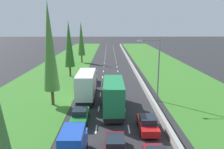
{
  "coord_description": "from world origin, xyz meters",
  "views": [
    {
      "loc": [
        -0.34,
        -0.74,
        10.92
      ],
      "look_at": [
        0.28,
        46.78,
        0.18
      ],
      "focal_mm": 35.37,
      "sensor_mm": 36.0,
      "label": 1
    }
  ],
  "objects_px": {
    "blue_van_left_lane": "(73,146)",
    "green_sedan_left_lane": "(80,115)",
    "silver_sedan_left_lane": "(92,79)",
    "street_light_mast": "(156,66)",
    "white_box_truck_left_lane": "(87,84)",
    "poplar_tree_second": "(50,47)",
    "green_box_truck_centre_lane": "(113,95)",
    "poplar_tree_fourth": "(81,39)",
    "poplar_tree_third": "(69,44)",
    "maroon_sedan_centre_lane": "(115,146)",
    "red_sedan_right_lane": "(148,124)"
  },
  "relations": [
    {
      "from": "green_sedan_left_lane",
      "to": "silver_sedan_left_lane",
      "type": "bearing_deg",
      "value": 90.01
    },
    {
      "from": "green_sedan_left_lane",
      "to": "poplar_tree_third",
      "type": "bearing_deg",
      "value": 102.44
    },
    {
      "from": "poplar_tree_fourth",
      "to": "green_sedan_left_lane",
      "type": "bearing_deg",
      "value": -83.4
    },
    {
      "from": "green_sedan_left_lane",
      "to": "blue_van_left_lane",
      "type": "bearing_deg",
      "value": -86.89
    },
    {
      "from": "poplar_tree_third",
      "to": "green_box_truck_centre_lane",
      "type": "bearing_deg",
      "value": -65.57
    },
    {
      "from": "maroon_sedan_centre_lane",
      "to": "poplar_tree_fourth",
      "type": "relative_size",
      "value": 0.38
    },
    {
      "from": "green_box_truck_centre_lane",
      "to": "street_light_mast",
      "type": "height_order",
      "value": "street_light_mast"
    },
    {
      "from": "blue_van_left_lane",
      "to": "red_sedan_right_lane",
      "type": "relative_size",
      "value": 1.09
    },
    {
      "from": "silver_sedan_left_lane",
      "to": "poplar_tree_fourth",
      "type": "relative_size",
      "value": 0.38
    },
    {
      "from": "green_sedan_left_lane",
      "to": "green_box_truck_centre_lane",
      "type": "xyz_separation_m",
      "value": [
        3.85,
        3.34,
        1.37
      ]
    },
    {
      "from": "green_sedan_left_lane",
      "to": "maroon_sedan_centre_lane",
      "type": "height_order",
      "value": "same"
    },
    {
      "from": "green_box_truck_centre_lane",
      "to": "street_light_mast",
      "type": "relative_size",
      "value": 1.04
    },
    {
      "from": "poplar_tree_second",
      "to": "poplar_tree_fourth",
      "type": "distance_m",
      "value": 35.35
    },
    {
      "from": "silver_sedan_left_lane",
      "to": "red_sedan_right_lane",
      "type": "relative_size",
      "value": 1.0
    },
    {
      "from": "blue_van_left_lane",
      "to": "poplar_tree_third",
      "type": "bearing_deg",
      "value": 100.2
    },
    {
      "from": "poplar_tree_second",
      "to": "silver_sedan_left_lane",
      "type": "bearing_deg",
      "value": 68.88
    },
    {
      "from": "poplar_tree_third",
      "to": "poplar_tree_fourth",
      "type": "xyz_separation_m",
      "value": [
        0.33,
        17.96,
        0.04
      ]
    },
    {
      "from": "poplar_tree_second",
      "to": "blue_van_left_lane",
      "type": "bearing_deg",
      "value": -69.42
    },
    {
      "from": "white_box_truck_left_lane",
      "to": "poplar_tree_third",
      "type": "distance_m",
      "value": 16.08
    },
    {
      "from": "blue_van_left_lane",
      "to": "poplar_tree_second",
      "type": "bearing_deg",
      "value": 110.58
    },
    {
      "from": "blue_van_left_lane",
      "to": "green_sedan_left_lane",
      "type": "relative_size",
      "value": 1.09
    },
    {
      "from": "poplar_tree_third",
      "to": "maroon_sedan_centre_lane",
      "type": "bearing_deg",
      "value": -73.27
    },
    {
      "from": "white_box_truck_left_lane",
      "to": "poplar_tree_second",
      "type": "relative_size",
      "value": 0.67
    },
    {
      "from": "silver_sedan_left_lane",
      "to": "poplar_tree_third",
      "type": "height_order",
      "value": "poplar_tree_third"
    },
    {
      "from": "silver_sedan_left_lane",
      "to": "maroon_sedan_centre_lane",
      "type": "bearing_deg",
      "value": -80.89
    },
    {
      "from": "green_box_truck_centre_lane",
      "to": "poplar_tree_second",
      "type": "bearing_deg",
      "value": 164.79
    },
    {
      "from": "maroon_sedan_centre_lane",
      "to": "red_sedan_right_lane",
      "type": "bearing_deg",
      "value": 51.15
    },
    {
      "from": "street_light_mast",
      "to": "green_box_truck_centre_lane",
      "type": "bearing_deg",
      "value": -148.36
    },
    {
      "from": "green_sedan_left_lane",
      "to": "green_box_truck_centre_lane",
      "type": "relative_size",
      "value": 0.48
    },
    {
      "from": "green_sedan_left_lane",
      "to": "poplar_tree_fourth",
      "type": "xyz_separation_m",
      "value": [
        -4.74,
        40.95,
        6.19
      ]
    },
    {
      "from": "blue_van_left_lane",
      "to": "red_sedan_right_lane",
      "type": "xyz_separation_m",
      "value": [
        6.92,
        5.19,
        -0.59
      ]
    },
    {
      "from": "blue_van_left_lane",
      "to": "green_sedan_left_lane",
      "type": "height_order",
      "value": "blue_van_left_lane"
    },
    {
      "from": "blue_van_left_lane",
      "to": "poplar_tree_third",
      "type": "xyz_separation_m",
      "value": [
        -5.48,
        30.45,
        5.57
      ]
    },
    {
      "from": "green_box_truck_centre_lane",
      "to": "white_box_truck_left_lane",
      "type": "height_order",
      "value": "same"
    },
    {
      "from": "red_sedan_right_lane",
      "to": "street_light_mast",
      "type": "distance_m",
      "value": 10.76
    },
    {
      "from": "white_box_truck_left_lane",
      "to": "red_sedan_right_lane",
      "type": "xyz_separation_m",
      "value": [
        7.37,
        -10.76,
        -1.37
      ]
    },
    {
      "from": "blue_van_left_lane",
      "to": "white_box_truck_left_lane",
      "type": "height_order",
      "value": "white_box_truck_left_lane"
    },
    {
      "from": "green_sedan_left_lane",
      "to": "green_box_truck_centre_lane",
      "type": "distance_m",
      "value": 5.28
    },
    {
      "from": "silver_sedan_left_lane",
      "to": "street_light_mast",
      "type": "relative_size",
      "value": 0.5
    },
    {
      "from": "maroon_sedan_centre_lane",
      "to": "poplar_tree_second",
      "type": "distance_m",
      "value": 16.48
    },
    {
      "from": "white_box_truck_left_lane",
      "to": "silver_sedan_left_lane",
      "type": "distance_m",
      "value": 8.89
    },
    {
      "from": "silver_sedan_left_lane",
      "to": "red_sedan_right_lane",
      "type": "bearing_deg",
      "value": -69.44
    },
    {
      "from": "poplar_tree_fourth",
      "to": "poplar_tree_third",
      "type": "bearing_deg",
      "value": -91.05
    },
    {
      "from": "blue_van_left_lane",
      "to": "silver_sedan_left_lane",
      "type": "height_order",
      "value": "blue_van_left_lane"
    },
    {
      "from": "maroon_sedan_centre_lane",
      "to": "green_sedan_left_lane",
      "type": "bearing_deg",
      "value": 120.04
    },
    {
      "from": "silver_sedan_left_lane",
      "to": "green_sedan_left_lane",
      "type": "bearing_deg",
      "value": -89.99
    },
    {
      "from": "red_sedan_right_lane",
      "to": "poplar_tree_second",
      "type": "relative_size",
      "value": 0.32
    },
    {
      "from": "silver_sedan_left_lane",
      "to": "poplar_tree_fourth",
      "type": "xyz_separation_m",
      "value": [
        -4.74,
        23.69,
        6.19
      ]
    },
    {
      "from": "poplar_tree_second",
      "to": "street_light_mast",
      "type": "bearing_deg",
      "value": 6.03
    },
    {
      "from": "poplar_tree_second",
      "to": "poplar_tree_third",
      "type": "relative_size",
      "value": 1.19
    }
  ]
}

